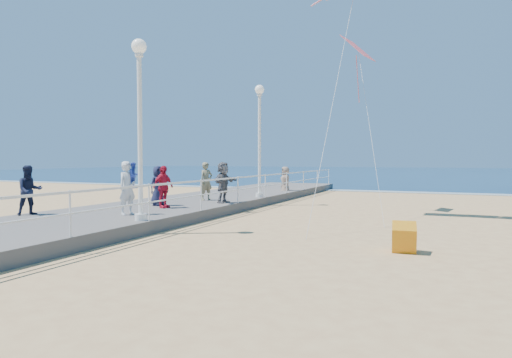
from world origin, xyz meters
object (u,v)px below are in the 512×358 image
at_px(woman_holding_toddler, 127,188).
at_px(box_kite, 404,240).
at_px(spectator_7, 29,190).
at_px(lamp_post_far, 260,129).
at_px(spectator_3, 163,187).
at_px(spectator_5, 223,182).
at_px(beach_walker_c, 285,182).
at_px(spectator_6, 206,181).
at_px(spectator_4, 158,186).
at_px(toddler_held, 134,176).
at_px(lamp_post_mid, 140,110).

height_order(woman_holding_toddler, box_kite, woman_holding_toddler).
bearing_deg(spectator_7, lamp_post_far, 2.80).
bearing_deg(spectator_3, spectator_5, -10.02).
relative_size(beach_walker_c, box_kite, 2.97).
relative_size(spectator_3, spectator_6, 0.94).
bearing_deg(box_kite, spectator_5, 138.13).
xyz_separation_m(lamp_post_far, woman_holding_toddler, (-1.28, -8.02, -2.39)).
bearing_deg(spectator_4, spectator_6, 9.25).
bearing_deg(toddler_held, spectator_7, 128.03).
bearing_deg(beach_walker_c, toddler_held, -37.51).
bearing_deg(lamp_post_far, woman_holding_toddler, -99.07).
height_order(spectator_6, spectator_7, spectator_6).
distance_m(toddler_held, spectator_6, 5.48).
distance_m(lamp_post_far, spectator_6, 3.75).
distance_m(toddler_held, beach_walker_c, 12.74).
bearing_deg(beach_walker_c, spectator_4, -43.81).
relative_size(spectator_6, beach_walker_c, 0.94).
distance_m(lamp_post_far, woman_holding_toddler, 8.47).
xyz_separation_m(lamp_post_mid, spectator_7, (-4.19, -0.32, -2.45)).
bearing_deg(spectator_3, woman_holding_toddler, -163.86).
relative_size(woman_holding_toddler, spectator_5, 1.02).
bearing_deg(box_kite, spectator_6, 138.68).
bearing_deg(beach_walker_c, lamp_post_mid, -32.56).
height_order(woman_holding_toddler, spectator_7, woman_holding_toddler).
height_order(lamp_post_far, spectator_7, lamp_post_far).
distance_m(toddler_held, spectator_4, 2.90).
xyz_separation_m(woman_holding_toddler, toddler_held, (0.15, 0.15, 0.41)).
height_order(lamp_post_mid, lamp_post_far, same).
distance_m(lamp_post_far, spectator_7, 10.51).
relative_size(spectator_3, beach_walker_c, 0.89).
xyz_separation_m(spectator_4, beach_walker_c, (1.68, 10.00, -0.29)).
xyz_separation_m(toddler_held, spectator_6, (-0.39, 5.45, -0.44)).
height_order(spectator_5, spectator_7, spectator_5).
bearing_deg(spectator_4, toddler_held, -139.24).
bearing_deg(woman_holding_toddler, box_kite, -81.85).
bearing_deg(woman_holding_toddler, lamp_post_far, 3.57).
xyz_separation_m(lamp_post_far, spectator_7, (-4.19, -9.32, -2.45)).
xyz_separation_m(woman_holding_toddler, spectator_7, (-2.90, -1.30, -0.07)).
bearing_deg(toddler_held, spectator_3, 20.37).
distance_m(spectator_3, beach_walker_c, 10.72).
bearing_deg(spectator_4, spectator_3, -112.83).
distance_m(woman_holding_toddler, spectator_4, 2.95).
xyz_separation_m(spectator_5, beach_walker_c, (-0.13, 8.00, -0.36)).
relative_size(spectator_5, beach_walker_c, 0.96).
relative_size(lamp_post_far, beach_walker_c, 2.99).
bearing_deg(spectator_6, lamp_post_far, -5.82).
xyz_separation_m(toddler_held, spectator_5, (0.85, 4.69, -0.43)).
height_order(toddler_held, spectator_6, toddler_held).
bearing_deg(toddler_held, spectator_4, 32.38).
bearing_deg(lamp_post_far, beach_walker_c, 94.95).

